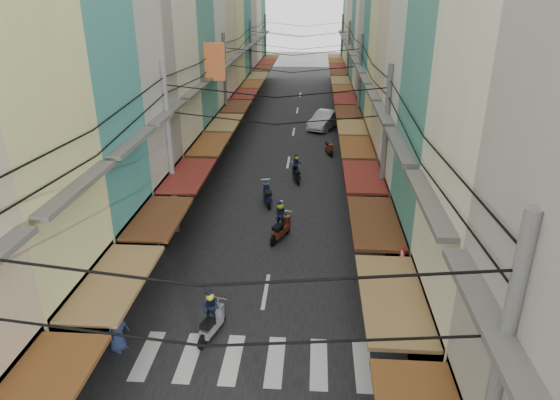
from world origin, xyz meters
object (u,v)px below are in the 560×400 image
at_px(bicycle, 430,313).
at_px(traffic_sign, 401,270).
at_px(market_umbrella, 482,323).
at_px(white_car, 325,128).

xyz_separation_m(bicycle, traffic_sign, (-1.43, -0.95, 2.35)).
bearing_deg(traffic_sign, market_umbrella, -45.41).
bearing_deg(market_umbrella, traffic_sign, 134.59).
bearing_deg(traffic_sign, bicycle, 33.79).
xyz_separation_m(market_umbrella, traffic_sign, (-2.10, 2.13, 0.43)).
height_order(bicycle, traffic_sign, traffic_sign).
relative_size(white_car, market_umbrella, 2.41).
distance_m(market_umbrella, traffic_sign, 3.02).
distance_m(bicycle, traffic_sign, 2.91).
xyz_separation_m(bicycle, market_umbrella, (0.67, -3.08, 1.92)).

